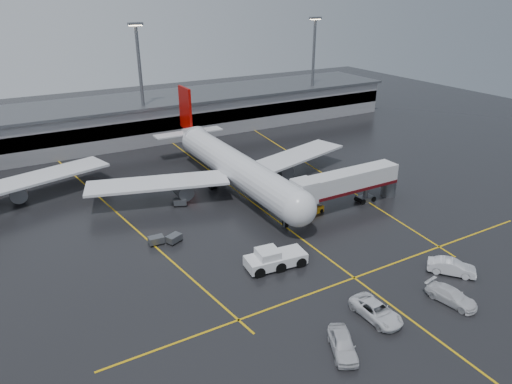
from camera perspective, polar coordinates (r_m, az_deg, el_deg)
ground at (r=72.44m, az=0.59°, el=-2.04°), size 220.00×220.00×0.00m
apron_line_centre at (r=72.44m, az=0.59°, el=-2.04°), size 0.25×90.00×0.02m
apron_line_stop at (r=57.00m, az=11.99°, el=-10.28°), size 60.00×0.25×0.02m
apron_line_left at (r=74.52m, az=-16.85°, el=-2.36°), size 9.99×69.35×0.02m
apron_line_right at (r=89.39m, az=7.35°, el=2.84°), size 7.57×69.64×0.02m
terminal at (r=112.71m, az=-11.94°, el=9.16°), size 122.00×19.00×8.60m
light_mast_mid at (r=103.69m, az=-14.02°, el=13.51°), size 3.00×1.20×25.45m
light_mast_right at (r=123.71m, az=7.06°, el=15.52°), size 3.00×1.20×25.45m
main_airliner at (r=78.69m, az=-2.97°, el=3.37°), size 48.80×45.60×14.10m
jet_bridge at (r=72.82m, az=11.11°, el=1.02°), size 19.90×3.40×6.05m
pushback_tractor at (r=57.33m, az=2.24°, el=-8.25°), size 7.78×3.93×2.68m
belt_loader at (r=71.34m, az=7.08°, el=-2.21°), size 3.41×1.94×2.05m
service_van_a at (r=50.96m, az=14.57°, el=-13.98°), size 2.95×6.09×1.67m
service_van_b at (r=55.72m, az=22.91°, el=-11.69°), size 3.21×5.93×1.63m
service_van_c at (r=60.77m, az=22.93°, el=-8.50°), size 5.03×5.45×1.82m
service_van_d at (r=46.27m, az=10.63°, el=-17.91°), size 4.24×5.68×1.80m
baggage_cart_a at (r=63.68m, az=-10.06°, el=-5.62°), size 2.36×2.02×1.12m
baggage_cart_b at (r=63.73m, az=-12.19°, el=-5.78°), size 2.06×1.39×1.12m
baggage_cart_c at (r=74.16m, az=-9.31°, el=-1.21°), size 2.34×1.95×1.12m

